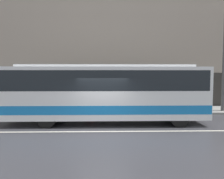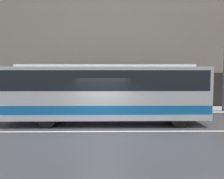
{
  "view_description": "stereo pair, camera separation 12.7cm",
  "coord_description": "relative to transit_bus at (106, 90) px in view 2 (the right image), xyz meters",
  "views": [
    {
      "loc": [
        0.2,
        -10.08,
        2.69
      ],
      "look_at": [
        0.49,
        1.94,
        1.84
      ],
      "focal_mm": 35.0,
      "sensor_mm": 36.0,
      "label": 1
    },
    {
      "loc": [
        0.33,
        -10.08,
        2.69
      ],
      "look_at": [
        0.49,
        1.94,
        1.84
      ],
      "focal_mm": 35.0,
      "sensor_mm": 36.0,
      "label": 2
    }
  ],
  "objects": [
    {
      "name": "ground_plane",
      "position": [
        -0.15,
        -1.94,
        -1.8
      ],
      "size": [
        60.0,
        60.0,
        0.0
      ],
      "primitive_type": "plane",
      "color": "#333338"
    },
    {
      "name": "sidewalk",
      "position": [
        -0.15,
        3.64,
        -1.72
      ],
      "size": [
        60.0,
        3.15,
        0.16
      ],
      "color": "gray",
      "rests_on": "ground_plane"
    },
    {
      "name": "building_facade",
      "position": [
        -0.15,
        5.35,
        4.21
      ],
      "size": [
        60.0,
        0.35,
        12.43
      ],
      "color": "gray",
      "rests_on": "ground_plane"
    },
    {
      "name": "lane_stripe",
      "position": [
        -0.15,
        -1.94,
        -1.79
      ],
      "size": [
        54.0,
        0.14,
        0.01
      ],
      "color": "beige",
      "rests_on": "ground_plane"
    },
    {
      "name": "transit_bus",
      "position": [
        0.0,
        0.0,
        0.0
      ],
      "size": [
        10.74,
        2.61,
        3.19
      ],
      "color": "white",
      "rests_on": "ground_plane"
    },
    {
      "name": "pedestrian_waiting",
      "position": [
        -1.08,
        2.67,
        -0.81
      ],
      "size": [
        0.36,
        0.36,
        1.77
      ],
      "color": "maroon",
      "rests_on": "sidewalk"
    }
  ]
}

